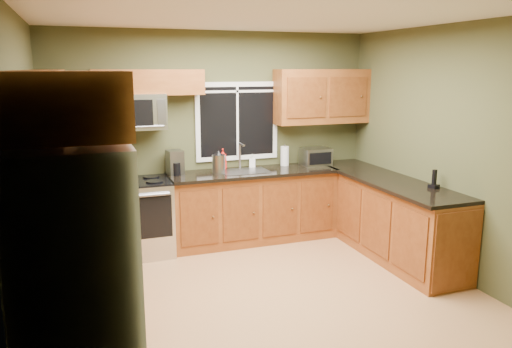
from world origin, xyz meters
TOP-DOWN VIEW (x-y plane):
  - floor at (0.00, 0.00)m, footprint 4.20×4.20m
  - ceiling at (0.00, 0.00)m, footprint 4.20×4.20m
  - back_wall at (0.00, 1.80)m, footprint 4.20×0.00m
  - front_wall at (0.00, -1.80)m, footprint 4.20×0.00m
  - left_wall at (-2.10, 0.00)m, footprint 0.00×3.60m
  - right_wall at (2.10, 0.00)m, footprint 0.00×3.60m
  - window at (0.30, 1.78)m, footprint 1.12×0.03m
  - base_cabinets_left at (-1.80, 0.48)m, footprint 0.60×2.65m
  - countertop_left at (-1.78, 0.48)m, footprint 0.65×2.65m
  - base_cabinets_back at (0.42, 1.50)m, footprint 2.17×0.60m
  - countertop_back at (0.42, 1.48)m, footprint 2.17×0.65m
  - base_cabinets_peninsula at (1.80, 0.54)m, footprint 0.60×2.52m
  - countertop_peninsula at (1.78, 0.55)m, footprint 0.65×2.50m
  - upper_cabinets_left at (-1.94, 0.48)m, footprint 0.33×2.65m
  - upper_cabinets_back_left at (-0.85, 1.64)m, footprint 1.30×0.33m
  - upper_cabinets_back_right at (1.45, 1.64)m, footprint 1.30×0.33m
  - upper_cabinet_over_fridge at (-1.74, -1.30)m, footprint 0.72×0.90m
  - refrigerator at (-1.74, -1.30)m, footprint 0.74×0.90m
  - range at (-1.05, 1.47)m, footprint 0.76×0.69m
  - microwave at (-1.05, 1.61)m, footprint 0.76×0.41m
  - sink at (0.30, 1.49)m, footprint 0.60×0.42m
  - toaster_oven at (1.34, 1.54)m, footprint 0.38×0.30m
  - coffee_maker at (-0.57, 1.60)m, footprint 0.20×0.26m
  - kettle at (-0.05, 1.46)m, footprint 0.19×0.19m
  - paper_towel_roll at (0.94, 1.68)m, footprint 0.13×0.13m
  - soap_bottle_a at (0.07, 1.70)m, footprint 0.13×0.13m
  - soap_bottle_b at (0.48, 1.70)m, footprint 0.10×0.10m
  - cordless_phone at (1.98, -0.08)m, footprint 0.11×0.11m

SIDE VIEW (x-z plane):
  - floor at x=0.00m, z-range 0.00..0.00m
  - base_cabinets_peninsula at x=1.80m, z-range 0.00..0.90m
  - base_cabinets_left at x=-1.80m, z-range 0.00..0.90m
  - base_cabinets_back at x=0.42m, z-range 0.00..0.90m
  - range at x=-1.05m, z-range 0.00..0.94m
  - refrigerator at x=-1.74m, z-range 0.00..1.80m
  - countertop_left at x=-1.78m, z-range 0.90..0.94m
  - countertop_back at x=0.42m, z-range 0.90..0.94m
  - countertop_peninsula at x=1.78m, z-range 0.90..0.94m
  - sink at x=0.30m, z-range 0.77..1.13m
  - cordless_phone at x=1.98m, z-range 0.90..1.11m
  - soap_bottle_b at x=0.48m, z-range 0.94..1.11m
  - toaster_oven at x=1.34m, z-range 0.94..1.18m
  - paper_towel_roll at x=0.94m, z-range 0.93..1.21m
  - kettle at x=-0.05m, z-range 0.93..1.22m
  - soap_bottle_a at x=0.07m, z-range 0.94..1.21m
  - coffee_maker at x=-0.57m, z-range 0.93..1.23m
  - back_wall at x=0.00m, z-range -0.75..3.45m
  - front_wall at x=0.00m, z-range -0.75..3.45m
  - left_wall at x=-2.10m, z-range -0.45..3.15m
  - right_wall at x=2.10m, z-range -0.45..3.15m
  - window at x=0.30m, z-range 1.04..2.06m
  - microwave at x=-1.05m, z-range 1.52..1.94m
  - upper_cabinets_left at x=-1.94m, z-range 1.50..2.22m
  - upper_cabinets_back_right at x=1.45m, z-range 1.50..2.22m
  - upper_cabinet_over_fridge at x=-1.74m, z-range 1.84..2.22m
  - upper_cabinets_back_left at x=-0.85m, z-range 1.92..2.22m
  - ceiling at x=0.00m, z-range 2.70..2.70m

